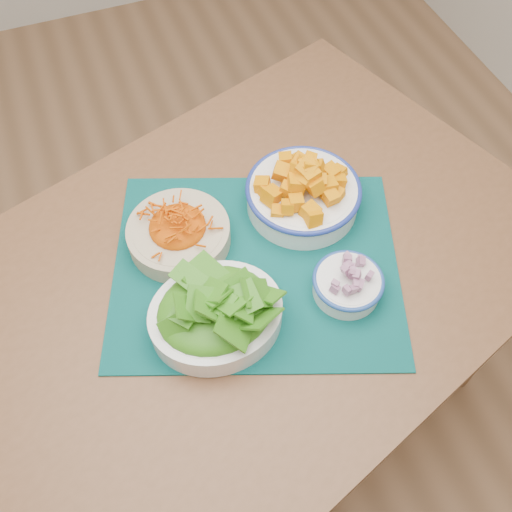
{
  "coord_description": "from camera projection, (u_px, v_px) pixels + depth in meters",
  "views": [
    {
      "loc": [
        0.01,
        -0.68,
        1.66
      ],
      "look_at": [
        0.22,
        -0.13,
        0.78
      ],
      "focal_mm": 40.0,
      "sensor_mm": 36.0,
      "label": 1
    }
  ],
  "objects": [
    {
      "name": "squash_bowl",
      "position": [
        304.0,
        189.0,
        1.12
      ],
      "size": [
        0.27,
        0.27,
        0.11
      ],
      "rotation": [
        0.0,
        0.0,
        0.22
      ],
      "color": "white",
      "rests_on": "placemat"
    },
    {
      "name": "placemat",
      "position": [
        256.0,
        265.0,
        1.08
      ],
      "size": [
        0.66,
        0.6,
        0.0
      ],
      "primitive_type": "cube",
      "rotation": [
        0.0,
        0.0,
        -0.36
      ],
      "color": "#023130",
      "rests_on": "table"
    },
    {
      "name": "carrot_bowl",
      "position": [
        178.0,
        230.0,
        1.08
      ],
      "size": [
        0.25,
        0.25,
        0.08
      ],
      "rotation": [
        0.0,
        0.0,
        0.34
      ],
      "color": "beige",
      "rests_on": "placemat"
    },
    {
      "name": "ground",
      "position": [
        173.0,
        387.0,
        1.73
      ],
      "size": [
        4.0,
        4.0,
        0.0
      ],
      "primitive_type": "plane",
      "color": "#A77750",
      "rests_on": "ground"
    },
    {
      "name": "lettuce_bowl",
      "position": [
        215.0,
        311.0,
        0.97
      ],
      "size": [
        0.24,
        0.2,
        0.1
      ],
      "rotation": [
        0.0,
        0.0,
        -0.02
      ],
      "color": "white",
      "rests_on": "placemat"
    },
    {
      "name": "onion_bowl",
      "position": [
        348.0,
        282.0,
        1.02
      ],
      "size": [
        0.14,
        0.14,
        0.07
      ],
      "rotation": [
        0.0,
        0.0,
        0.16
      ],
      "color": "white",
      "rests_on": "placemat"
    },
    {
      "name": "table",
      "position": [
        236.0,
        298.0,
        1.15
      ],
      "size": [
        1.44,
        1.19,
        0.75
      ],
      "rotation": [
        0.0,
        0.0,
        0.33
      ],
      "color": "brown",
      "rests_on": "ground"
    }
  ]
}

